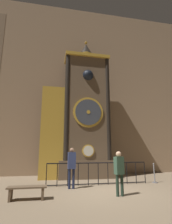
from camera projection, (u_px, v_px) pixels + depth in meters
The scene contains 8 objects.
ground_plane at pixel (109, 193), 6.92m from camera, with size 28.00×28.00×0.00m, color #847056.
cathedral_back_wall at pixel (84, 85), 13.51m from camera, with size 24.00×0.32×13.13m.
clock_tower at pixel (80, 116), 11.39m from camera, with size 4.56×1.80×9.35m.
railing_fence at pixel (98, 172), 8.54m from camera, with size 4.99×0.05×1.05m.
visitor_near at pixel (72, 164), 7.80m from camera, with size 0.36×0.25×1.75m.
visitor_far at pixel (119, 169), 6.57m from camera, with size 0.39×0.31×1.60m.
stanchion_post at pixel (155, 176), 9.03m from camera, with size 0.28×0.28×0.98m.
visitor_bench at pixel (27, 190), 5.95m from camera, with size 1.31×0.40×0.44m.
Camera 1 is at (-2.32, -7.13, 1.67)m, focal length 28.00 mm.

